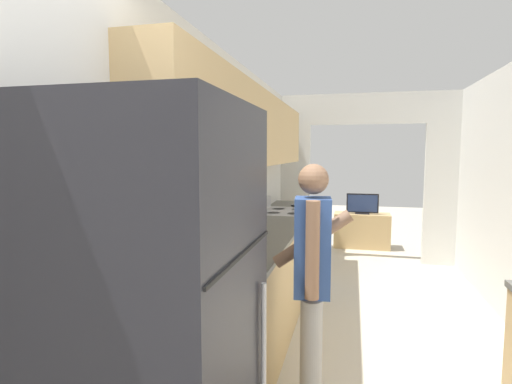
# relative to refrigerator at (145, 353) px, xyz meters

# --- Properties ---
(wall_left) EXTENTS (0.38, 7.99, 2.50)m
(wall_left) POSITION_rel_refrigerator_xyz_m (-0.32, 1.91, 0.61)
(wall_left) COLOR silver
(wall_left) RESTS_ON ground_plane
(wall_far_with_doorway) EXTENTS (2.95, 0.06, 2.50)m
(wall_far_with_doorway) POSITION_rel_refrigerator_xyz_m (0.90, 4.90, 0.54)
(wall_far_with_doorway) COLOR silver
(wall_far_with_doorway) RESTS_ON ground_plane
(counter_left) EXTENTS (0.62, 4.17, 0.92)m
(counter_left) POSITION_rel_refrigerator_xyz_m (-0.07, 2.23, -0.44)
(counter_left) COLOR tan
(counter_left) RESTS_ON ground_plane
(refrigerator) EXTENTS (0.77, 0.76, 1.80)m
(refrigerator) POSITION_rel_refrigerator_xyz_m (0.00, 0.00, 0.00)
(refrigerator) COLOR black
(refrigerator) RESTS_ON ground_plane
(range_oven) EXTENTS (0.66, 0.78, 1.06)m
(range_oven) POSITION_rel_refrigerator_xyz_m (-0.06, 3.51, -0.43)
(range_oven) COLOR #B7B7BC
(range_oven) RESTS_ON ground_plane
(person) EXTENTS (0.51, 0.40, 1.57)m
(person) POSITION_rel_refrigerator_xyz_m (0.50, 1.08, -0.07)
(person) COLOR #9E9E9E
(person) RESTS_ON ground_plane
(tv_cabinet) EXTENTS (0.93, 0.42, 0.59)m
(tv_cabinet) POSITION_rel_refrigerator_xyz_m (0.89, 5.77, -0.61)
(tv_cabinet) COLOR tan
(tv_cabinet) RESTS_ON ground_plane
(television) EXTENTS (0.53, 0.16, 0.35)m
(television) POSITION_rel_refrigerator_xyz_m (0.89, 5.72, -0.14)
(television) COLOR black
(television) RESTS_ON tv_cabinet
(knife) EXTENTS (0.19, 0.31, 0.02)m
(knife) POSITION_rel_refrigerator_xyz_m (-0.02, 3.97, 0.03)
(knife) COLOR #B7B7BC
(knife) RESTS_ON counter_left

